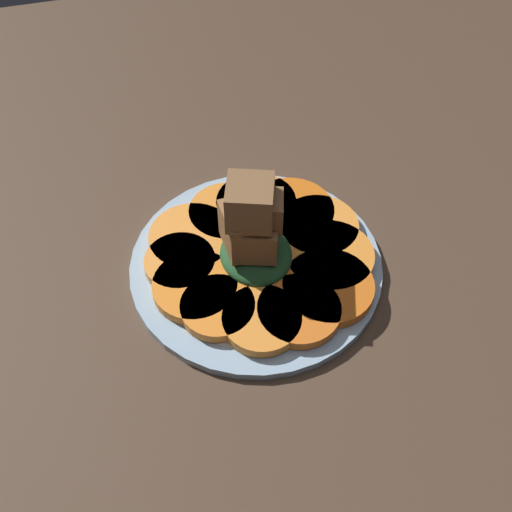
# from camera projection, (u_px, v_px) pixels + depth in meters

# --- Properties ---
(table_slab) EXTENTS (1.20, 1.20, 0.02)m
(table_slab) POSITION_uv_depth(u_px,v_px,m) (256.00, 274.00, 0.69)
(table_slab) COLOR #4C3828
(table_slab) RESTS_ON ground
(plate) EXTENTS (0.27, 0.27, 0.01)m
(plate) POSITION_uv_depth(u_px,v_px,m) (256.00, 265.00, 0.68)
(plate) COLOR #99B7D1
(plate) RESTS_ON table_slab
(carrot_slice_0) EXTENTS (0.09, 0.09, 0.01)m
(carrot_slice_0) POSITION_uv_depth(u_px,v_px,m) (195.00, 287.00, 0.64)
(carrot_slice_0) COLOR orange
(carrot_slice_0) RESTS_ON plate
(carrot_slice_1) EXTENTS (0.07, 0.07, 0.01)m
(carrot_slice_1) POSITION_uv_depth(u_px,v_px,m) (218.00, 308.00, 0.63)
(carrot_slice_1) COLOR orange
(carrot_slice_1) RESTS_ON plate
(carrot_slice_2) EXTENTS (0.08, 0.08, 0.01)m
(carrot_slice_2) POSITION_uv_depth(u_px,v_px,m) (262.00, 320.00, 0.62)
(carrot_slice_2) COLOR orange
(carrot_slice_2) RESTS_ON plate
(carrot_slice_3) EXTENTS (0.08, 0.08, 0.01)m
(carrot_slice_3) POSITION_uv_depth(u_px,v_px,m) (299.00, 311.00, 0.63)
(carrot_slice_3) COLOR orange
(carrot_slice_3) RESTS_ON plate
(carrot_slice_4) EXTENTS (0.09, 0.09, 0.01)m
(carrot_slice_4) POSITION_uv_depth(u_px,v_px,m) (328.00, 287.00, 0.64)
(carrot_slice_4) COLOR orange
(carrot_slice_4) RESTS_ON plate
(carrot_slice_5) EXTENTS (0.09, 0.09, 0.01)m
(carrot_slice_5) POSITION_uv_depth(u_px,v_px,m) (330.00, 257.00, 0.67)
(carrot_slice_5) COLOR orange
(carrot_slice_5) RESTS_ON plate
(carrot_slice_6) EXTENTS (0.09, 0.09, 0.01)m
(carrot_slice_6) POSITION_uv_depth(u_px,v_px,m) (318.00, 227.00, 0.69)
(carrot_slice_6) COLOR orange
(carrot_slice_6) RESTS_ON plate
(carrot_slice_7) EXTENTS (0.10, 0.10, 0.01)m
(carrot_slice_7) POSITION_uv_depth(u_px,v_px,m) (290.00, 212.00, 0.71)
(carrot_slice_7) COLOR orange
(carrot_slice_7) RESTS_ON plate
(carrot_slice_8) EXTENTS (0.09, 0.09, 0.01)m
(carrot_slice_8) POSITION_uv_depth(u_px,v_px,m) (256.00, 204.00, 0.72)
(carrot_slice_8) COLOR orange
(carrot_slice_8) RESTS_ON plate
(carrot_slice_9) EXTENTS (0.08, 0.08, 0.01)m
(carrot_slice_9) POSITION_uv_depth(u_px,v_px,m) (227.00, 213.00, 0.71)
(carrot_slice_9) COLOR orange
(carrot_slice_9) RESTS_ON plate
(carrot_slice_10) EXTENTS (0.09, 0.09, 0.01)m
(carrot_slice_10) POSITION_uv_depth(u_px,v_px,m) (192.00, 238.00, 0.68)
(carrot_slice_10) COLOR orange
(carrot_slice_10) RESTS_ON plate
(carrot_slice_11) EXTENTS (0.07, 0.07, 0.01)m
(carrot_slice_11) POSITION_uv_depth(u_px,v_px,m) (180.00, 263.00, 0.66)
(carrot_slice_11) COLOR #F99438
(carrot_slice_11) RESTS_ON plate
(center_pile) EXTENTS (0.08, 0.07, 0.11)m
(center_pile) POSITION_uv_depth(u_px,v_px,m) (254.00, 233.00, 0.64)
(center_pile) COLOR #235128
(center_pile) RESTS_ON plate
(fork) EXTENTS (0.20, 0.03, 0.00)m
(fork) POSITION_uv_depth(u_px,v_px,m) (300.00, 242.00, 0.69)
(fork) COLOR #B2B2B7
(fork) RESTS_ON plate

